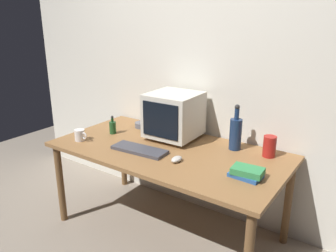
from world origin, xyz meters
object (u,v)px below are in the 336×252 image
at_px(crt_monitor, 174,115).
at_px(keyboard, 139,150).
at_px(computer_mouse, 177,159).
at_px(book_stack, 247,173).
at_px(bottle_short, 113,127).
at_px(metal_canister, 269,146).
at_px(mug, 80,135).
at_px(bottle_tall, 236,133).
at_px(cd_spindle, 142,125).

height_order(crt_monitor, keyboard, crt_monitor).
xyz_separation_m(computer_mouse, book_stack, (0.48, 0.05, 0.01)).
bearing_deg(bottle_short, book_stack, -5.48).
distance_m(bottle_short, metal_canister, 1.27).
height_order(crt_monitor, mug, crt_monitor).
bearing_deg(book_stack, keyboard, -176.12).
bearing_deg(keyboard, bottle_tall, 34.38).
bearing_deg(mug, crt_monitor, 39.02).
bearing_deg(computer_mouse, bottle_tall, 60.57).
bearing_deg(crt_monitor, computer_mouse, -53.55).
distance_m(crt_monitor, book_stack, 0.83).
bearing_deg(cd_spindle, computer_mouse, -33.42).
height_order(crt_monitor, bottle_tall, crt_monitor).
bearing_deg(computer_mouse, mug, -174.99).
distance_m(crt_monitor, keyboard, 0.42).
xyz_separation_m(book_stack, mug, (-1.33, -0.15, 0.01)).
distance_m(crt_monitor, mug, 0.76).
xyz_separation_m(computer_mouse, mug, (-0.85, -0.10, 0.03)).
distance_m(bottle_tall, metal_canister, 0.26).
height_order(computer_mouse, bottle_tall, bottle_tall).
bearing_deg(mug, bottle_tall, 26.37).
bearing_deg(computer_mouse, cd_spindle, 144.89).
bearing_deg(keyboard, book_stack, -0.06).
xyz_separation_m(crt_monitor, cd_spindle, (-0.39, 0.07, -0.17)).
xyz_separation_m(bottle_tall, mug, (-1.08, -0.54, -0.08)).
bearing_deg(mug, cd_spindle, 70.21).
distance_m(computer_mouse, bottle_tall, 0.50).
bearing_deg(crt_monitor, mug, -140.98).
bearing_deg(bottle_short, computer_mouse, -12.76).
height_order(bottle_tall, mug, bottle_tall).
relative_size(crt_monitor, keyboard, 0.95).
relative_size(keyboard, bottle_short, 2.71).
xyz_separation_m(computer_mouse, bottle_short, (-0.75, 0.17, 0.04)).
bearing_deg(bottle_tall, metal_canister, 2.36).
xyz_separation_m(crt_monitor, keyboard, (-0.05, -0.37, -0.18)).
relative_size(crt_monitor, metal_canister, 2.65).
bearing_deg(crt_monitor, book_stack, -22.79).
bearing_deg(keyboard, mug, -173.42).
distance_m(crt_monitor, bottle_tall, 0.51).
xyz_separation_m(keyboard, bottle_tall, (0.55, 0.44, 0.12)).
bearing_deg(bottle_short, mug, -109.52).
distance_m(computer_mouse, bottle_short, 0.77).
xyz_separation_m(mug, metal_canister, (1.33, 0.55, 0.03)).
xyz_separation_m(bottle_short, book_stack, (1.23, -0.12, -0.03)).
relative_size(keyboard, computer_mouse, 4.20).
height_order(bottle_short, metal_canister, bottle_short).
bearing_deg(computer_mouse, metal_canister, 41.03).
height_order(bottle_tall, bottle_short, bottle_tall).
bearing_deg(cd_spindle, crt_monitor, -9.66).
xyz_separation_m(crt_monitor, book_stack, (0.75, -0.32, -0.16)).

